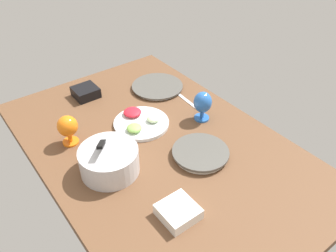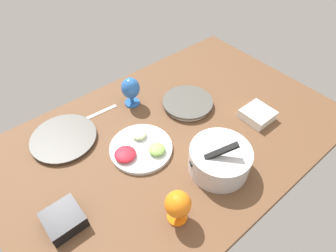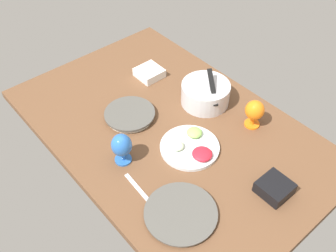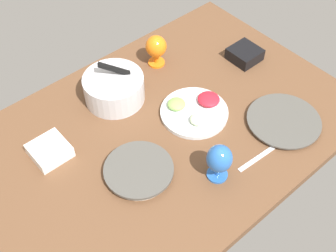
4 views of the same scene
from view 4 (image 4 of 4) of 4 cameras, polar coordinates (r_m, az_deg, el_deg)
The scene contains 10 objects.
ground_plane at distance 175.42cm, azimuth -1.28°, elevation -1.23°, with size 160.00×104.00×4.00cm, color brown.
dinner_plate_left at distance 160.85cm, azimuth -3.83°, elevation -5.83°, with size 25.79×25.79×3.06cm.
dinner_plate_right at distance 182.39cm, azimuth 14.85°, elevation 0.62°, with size 29.92×29.92×1.98cm.
mixing_bowl at distance 183.71cm, azimuth -7.05°, elevation 5.01°, with size 25.47×25.26×18.03cm.
fruit_platter at distance 179.91cm, azimuth 3.51°, elevation 2.04°, with size 27.97×27.97×4.88cm.
hurricane_glass_orange at distance 197.23cm, azimuth -1.57°, elevation 10.20°, with size 9.50×9.50×14.92cm.
hurricane_glass_blue at distance 154.56cm, azimuth 6.71°, elevation -4.39°, with size 9.34×9.34×15.79cm.
square_bowl_black at distance 206.47cm, azimuth 9.97°, elevation 9.27°, with size 12.99×12.99×5.59cm.
square_bowl_white at distance 170.74cm, azimuth -15.19°, elevation -3.06°, with size 13.61×13.61×4.76cm.
fork_by_right_plate at distance 168.68cm, azimuth 11.49°, elevation -4.19°, with size 18.00×1.80×0.60cm, color silver.
Camera 4 is at (-70.41, -87.28, 132.89)cm, focal length 46.73 mm.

